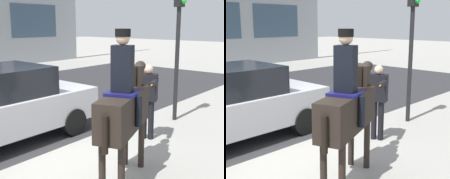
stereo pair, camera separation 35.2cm
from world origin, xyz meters
The scene contains 5 objects.
ground_plane centered at (0.00, 0.00, 0.00)m, with size 80.00×80.00×0.00m, color #9E9B93.
mounted_horse_lead centered at (0.08, -1.36, 1.27)m, with size 1.92×0.97×2.52m.
pedestrian_bystander centered at (1.90, -0.61, 1.01)m, with size 0.77×0.69×1.70m.
street_car_near_lane centered at (-0.34, 1.77, 0.85)m, with size 4.12×2.03×1.67m.
traffic_light centered at (3.58, -0.37, 2.51)m, with size 0.24×0.29×3.72m.
Camera 2 is at (-3.54, -4.66, 2.60)m, focal length 50.00 mm.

